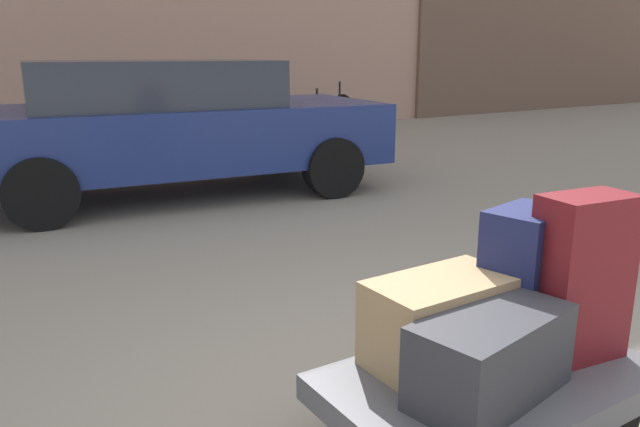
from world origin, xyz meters
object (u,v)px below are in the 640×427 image
object	(u,v)px
luggage_cart	(490,390)
bicycle_leaning	(324,114)
suitcase_maroon_center	(581,277)
bollard_kerb_near	(271,129)
duffel_bag_charcoal_rear_right	(491,356)
suitcase_navy_stacked_top	(525,277)
bollard_kerb_mid	(350,124)
parked_car	(173,124)
duffel_bag_tan_front_left	(441,320)

from	to	relation	value
luggage_cart	bicycle_leaning	bearing A→B (deg)	61.08
suitcase_maroon_center	bollard_kerb_near	xyz separation A→B (m)	(2.58, 7.44, -0.36)
suitcase_maroon_center	duffel_bag_charcoal_rear_right	xyz separation A→B (m)	(-0.51, -0.03, -0.17)
suitcase_navy_stacked_top	bollard_kerb_mid	distance (m)	8.38
suitcase_navy_stacked_top	bollard_kerb_near	bearing A→B (deg)	57.92
luggage_cart	parked_car	distance (m)	5.02
parked_car	bollard_kerb_near	distance (m)	3.45
suitcase_navy_stacked_top	parked_car	xyz separation A→B (m)	(0.23, 4.84, 0.14)
suitcase_navy_stacked_top	duffel_bag_charcoal_rear_right	bearing A→B (deg)	-163.89
suitcase_maroon_center	bollard_kerb_near	bearing A→B (deg)	78.22
suitcase_maroon_center	bicycle_leaning	size ratio (longest dim) A/B	0.38
suitcase_maroon_center	bollard_kerb_near	world-z (taller)	suitcase_maroon_center
luggage_cart	suitcase_maroon_center	distance (m)	0.56
bicycle_leaning	suitcase_navy_stacked_top	bearing A→B (deg)	-117.67
duffel_bag_charcoal_rear_right	suitcase_navy_stacked_top	distance (m)	0.51
duffel_bag_tan_front_left	parked_car	bearing A→B (deg)	81.64
duffel_bag_charcoal_rear_right	parked_car	distance (m)	5.12
suitcase_maroon_center	parked_car	xyz separation A→B (m)	(0.15, 5.04, 0.10)
bollard_kerb_mid	duffel_bag_charcoal_rear_right	bearing A→B (deg)	-121.81
duffel_bag_charcoal_rear_right	luggage_cart	bearing A→B (deg)	28.36
suitcase_navy_stacked_top	parked_car	world-z (taller)	parked_car
parked_car	bicycle_leaning	size ratio (longest dim) A/B	2.62
duffel_bag_tan_front_left	parked_car	world-z (taller)	parked_car
luggage_cart	duffel_bag_tan_front_left	xyz separation A→B (m)	(-0.10, 0.18, 0.24)
duffel_bag_charcoal_rear_right	parked_car	size ratio (longest dim) A/B	0.14
suitcase_maroon_center	bicycle_leaning	bearing A→B (deg)	70.64
luggage_cart	suitcase_maroon_center	size ratio (longest dim) A/B	1.92
bollard_kerb_near	duffel_bag_charcoal_rear_right	bearing A→B (deg)	-112.47
duffel_bag_charcoal_rear_right	bollard_kerb_mid	world-z (taller)	duffel_bag_charcoal_rear_right
duffel_bag_tan_front_left	suitcase_navy_stacked_top	distance (m)	0.42
suitcase_navy_stacked_top	bollard_kerb_near	xyz separation A→B (m)	(2.66, 7.24, -0.32)
luggage_cart	bollard_kerb_mid	size ratio (longest dim) A/B	2.05
duffel_bag_tan_front_left	bollard_kerb_near	distance (m)	7.82
duffel_bag_tan_front_left	parked_car	xyz separation A→B (m)	(0.63, 4.79, 0.25)
suitcase_maroon_center	bicycle_leaning	world-z (taller)	suitcase_maroon_center
bollard_kerb_near	parked_car	bearing A→B (deg)	-135.31
suitcase_navy_stacked_top	duffel_bag_tan_front_left	bearing A→B (deg)	160.96
luggage_cart	bollard_kerb_mid	distance (m)	8.64
parked_car	bollard_kerb_near	bearing A→B (deg)	44.69
luggage_cart	suitcase_navy_stacked_top	xyz separation A→B (m)	(0.30, 0.13, 0.35)
suitcase_maroon_center	bollard_kerb_mid	world-z (taller)	suitcase_maroon_center
bicycle_leaning	bollard_kerb_mid	bearing A→B (deg)	-97.37
parked_car	duffel_bag_charcoal_rear_right	bearing A→B (deg)	-97.43
duffel_bag_charcoal_rear_right	bicycle_leaning	size ratio (longest dim) A/B	0.36
duffel_bag_tan_front_left	duffel_bag_charcoal_rear_right	distance (m)	0.28
luggage_cart	suitcase_maroon_center	xyz separation A→B (m)	(0.38, -0.07, 0.40)
bollard_kerb_mid	luggage_cart	bearing A→B (deg)	-121.45
luggage_cart	bicycle_leaning	world-z (taller)	bicycle_leaning
suitcase_navy_stacked_top	parked_car	distance (m)	4.85
bollard_kerb_near	bollard_kerb_mid	size ratio (longest dim) A/B	1.00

